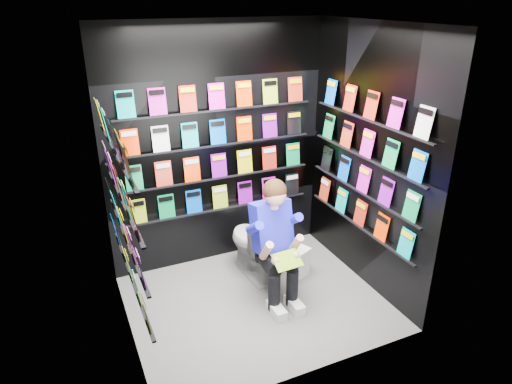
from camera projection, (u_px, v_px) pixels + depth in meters
name	position (u px, v px, depth m)	size (l,w,h in m)	color
floor	(256.00, 302.00, 4.51)	(2.40, 2.40, 0.00)	slate
ceiling	(256.00, 23.00, 3.48)	(2.40, 2.40, 0.00)	white
wall_back	(217.00, 149.00, 4.83)	(2.40, 0.04, 2.60)	black
wall_front	(315.00, 230.00, 3.16)	(2.40, 0.04, 2.60)	black
wall_left	(116.00, 205.00, 3.54)	(0.04, 2.00, 2.60)	black
wall_right	(368.00, 162.00, 4.45)	(0.04, 2.00, 2.60)	black
comics_back	(218.00, 149.00, 4.80)	(2.10, 0.06, 1.37)	red
comics_left	(120.00, 203.00, 3.55)	(0.06, 1.70, 1.37)	red
comics_right	(366.00, 162.00, 4.43)	(0.06, 1.70, 1.37)	red
toilet	(255.00, 244.00, 4.84)	(0.42, 0.75, 0.73)	white
longbox	(289.00, 260.00, 4.96)	(0.21, 0.39, 0.29)	white
longbox_lid	(290.00, 247.00, 4.90)	(0.23, 0.41, 0.03)	white
reader	(271.00, 226.00, 4.37)	(0.50, 0.73, 1.35)	#1513D5
held_comic	(287.00, 260.00, 4.15)	(0.27, 0.01, 0.19)	green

